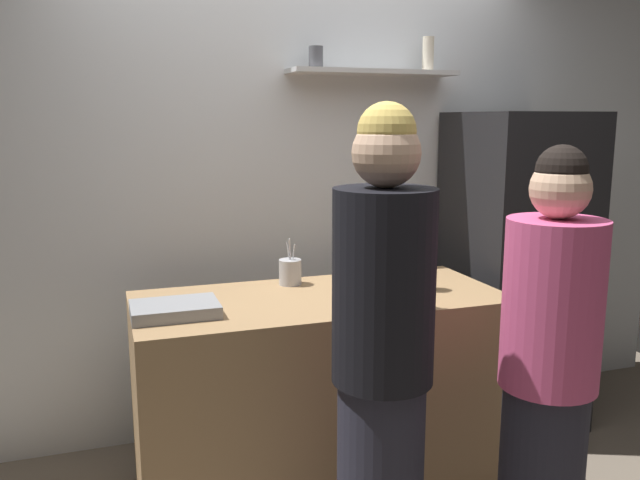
{
  "coord_description": "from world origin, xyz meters",
  "views": [
    {
      "loc": [
        -1.01,
        -2.11,
        1.68
      ],
      "look_at": [
        -0.13,
        0.49,
        1.17
      ],
      "focal_mm": 36.36,
      "sensor_mm": 36.0,
      "label": 1
    }
  ],
  "objects_px": {
    "refrigerator": "(514,270)",
    "utensil_holder": "(290,272)",
    "water_bottle_plastic": "(423,269)",
    "person_blonde": "(382,366)",
    "baking_pan": "(175,309)",
    "wine_bottle_pale_glass": "(345,257)",
    "person_pink_top": "(547,377)",
    "wine_bottle_amber_glass": "(410,283)"
  },
  "relations": [
    {
      "from": "utensil_holder",
      "to": "wine_bottle_pale_glass",
      "type": "bearing_deg",
      "value": 5.29
    },
    {
      "from": "refrigerator",
      "to": "wine_bottle_pale_glass",
      "type": "height_order",
      "value": "refrigerator"
    },
    {
      "from": "water_bottle_plastic",
      "to": "person_blonde",
      "type": "height_order",
      "value": "person_blonde"
    },
    {
      "from": "baking_pan",
      "to": "person_blonde",
      "type": "bearing_deg",
      "value": -46.15
    },
    {
      "from": "refrigerator",
      "to": "person_blonde",
      "type": "height_order",
      "value": "person_blonde"
    },
    {
      "from": "refrigerator",
      "to": "person_pink_top",
      "type": "bearing_deg",
      "value": -120.22
    },
    {
      "from": "utensil_holder",
      "to": "wine_bottle_pale_glass",
      "type": "height_order",
      "value": "wine_bottle_pale_glass"
    },
    {
      "from": "utensil_holder",
      "to": "water_bottle_plastic",
      "type": "bearing_deg",
      "value": -27.97
    },
    {
      "from": "water_bottle_plastic",
      "to": "utensil_holder",
      "type": "bearing_deg",
      "value": 152.03
    },
    {
      "from": "refrigerator",
      "to": "wine_bottle_amber_glass",
      "type": "height_order",
      "value": "refrigerator"
    },
    {
      "from": "baking_pan",
      "to": "utensil_holder",
      "type": "height_order",
      "value": "utensil_holder"
    },
    {
      "from": "baking_pan",
      "to": "wine_bottle_pale_glass",
      "type": "bearing_deg",
      "value": 22.28
    },
    {
      "from": "refrigerator",
      "to": "person_pink_top",
      "type": "relative_size",
      "value": 1.07
    },
    {
      "from": "wine_bottle_amber_glass",
      "to": "person_blonde",
      "type": "distance_m",
      "value": 0.54
    },
    {
      "from": "person_blonde",
      "to": "person_pink_top",
      "type": "relative_size",
      "value": 1.09
    },
    {
      "from": "wine_bottle_pale_glass",
      "to": "utensil_holder",
      "type": "bearing_deg",
      "value": -174.71
    },
    {
      "from": "utensil_holder",
      "to": "wine_bottle_amber_glass",
      "type": "distance_m",
      "value": 0.65
    },
    {
      "from": "wine_bottle_pale_glass",
      "to": "water_bottle_plastic",
      "type": "height_order",
      "value": "wine_bottle_pale_glass"
    },
    {
      "from": "baking_pan",
      "to": "person_pink_top",
      "type": "distance_m",
      "value": 1.42
    },
    {
      "from": "refrigerator",
      "to": "baking_pan",
      "type": "xyz_separation_m",
      "value": [
        -1.89,
        -0.44,
        0.08
      ]
    },
    {
      "from": "person_blonde",
      "to": "baking_pan",
      "type": "bearing_deg",
      "value": -150.08
    },
    {
      "from": "baking_pan",
      "to": "utensil_holder",
      "type": "distance_m",
      "value": 0.65
    },
    {
      "from": "baking_pan",
      "to": "refrigerator",
      "type": "bearing_deg",
      "value": 13.21
    },
    {
      "from": "refrigerator",
      "to": "wine_bottle_pale_glass",
      "type": "xyz_separation_m",
      "value": [
        -1.04,
        -0.09,
        0.16
      ]
    },
    {
      "from": "wine_bottle_pale_glass",
      "to": "person_pink_top",
      "type": "bearing_deg",
      "value": -71.87
    },
    {
      "from": "person_blonde",
      "to": "wine_bottle_amber_glass",
      "type": "bearing_deg",
      "value": 129.63
    },
    {
      "from": "wine_bottle_pale_glass",
      "to": "person_pink_top",
      "type": "relative_size",
      "value": 0.18
    },
    {
      "from": "water_bottle_plastic",
      "to": "baking_pan",
      "type": "bearing_deg",
      "value": -178.12
    },
    {
      "from": "utensil_holder",
      "to": "person_pink_top",
      "type": "distance_m",
      "value": 1.25
    },
    {
      "from": "wine_bottle_pale_glass",
      "to": "person_blonde",
      "type": "xyz_separation_m",
      "value": [
        -0.24,
        -0.98,
        -0.16
      ]
    },
    {
      "from": "refrigerator",
      "to": "person_pink_top",
      "type": "distance_m",
      "value": 1.36
    },
    {
      "from": "water_bottle_plastic",
      "to": "person_blonde",
      "type": "distance_m",
      "value": 0.85
    },
    {
      "from": "utensil_holder",
      "to": "wine_bottle_amber_glass",
      "type": "relative_size",
      "value": 0.74
    },
    {
      "from": "baking_pan",
      "to": "utensil_holder",
      "type": "relative_size",
      "value": 1.53
    },
    {
      "from": "person_pink_top",
      "to": "baking_pan",
      "type": "bearing_deg",
      "value": -21.3
    },
    {
      "from": "refrigerator",
      "to": "utensil_holder",
      "type": "height_order",
      "value": "refrigerator"
    },
    {
      "from": "baking_pan",
      "to": "person_pink_top",
      "type": "xyz_separation_m",
      "value": [
        1.21,
        -0.73,
        -0.16
      ]
    },
    {
      "from": "utensil_holder",
      "to": "baking_pan",
      "type": "bearing_deg",
      "value": -150.33
    },
    {
      "from": "baking_pan",
      "to": "person_pink_top",
      "type": "bearing_deg",
      "value": -31.13
    },
    {
      "from": "water_bottle_plastic",
      "to": "refrigerator",
      "type": "bearing_deg",
      "value": 27.53
    },
    {
      "from": "baking_pan",
      "to": "utensil_holder",
      "type": "xyz_separation_m",
      "value": [
        0.57,
        0.32,
        0.04
      ]
    },
    {
      "from": "utensil_holder",
      "to": "person_pink_top",
      "type": "relative_size",
      "value": 0.14
    }
  ]
}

